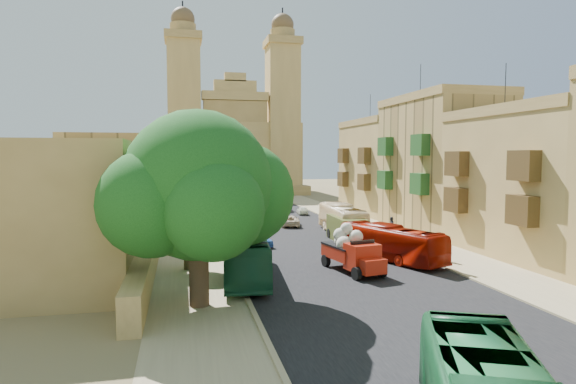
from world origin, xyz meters
name	(u,v)px	position (x,y,z in m)	size (l,w,h in m)	color
ground	(409,318)	(0.00, 0.00, 0.00)	(260.00, 260.00, 0.00)	brown
road_surface	(280,226)	(0.00, 30.00, 0.01)	(14.00, 140.00, 0.01)	black
sidewalk_east	(363,224)	(9.50, 30.00, 0.01)	(5.00, 140.00, 0.01)	#9B8B66
sidewalk_west	(190,229)	(-9.50, 30.00, 0.01)	(5.00, 140.00, 0.01)	#9B8B66
kerb_east	(342,224)	(7.00, 30.00, 0.06)	(0.25, 140.00, 0.12)	#9B8B66
kerb_west	(214,228)	(-7.00, 30.00, 0.06)	(0.25, 140.00, 0.12)	#9B8B66
townhouse_b	(537,181)	(15.95, 11.00, 5.66)	(9.00, 14.00, 14.90)	#A6864B
townhouse_c	(440,162)	(15.95, 25.00, 6.91)	(9.00, 14.00, 17.40)	tan
townhouse_d	(384,167)	(15.95, 39.00, 6.16)	(9.00, 14.00, 15.90)	#A6864B
west_wall	(155,238)	(-12.50, 20.00, 0.90)	(1.00, 40.00, 1.80)	#A6864B
west_building_low	(76,201)	(-18.00, 18.00, 4.20)	(10.00, 28.00, 8.40)	olive
west_building_mid	(119,176)	(-18.00, 44.00, 5.00)	(10.00, 22.00, 10.00)	tan
church	(232,146)	(0.00, 78.61, 9.52)	(28.00, 22.50, 36.30)	#A6864B
ficus_tree	(200,191)	(-9.41, 4.01, 5.84)	(9.87, 9.08, 9.87)	#3C2D1E
street_tree_a	(186,219)	(-10.00, 12.00, 3.39)	(3.30, 3.30, 5.07)	#3C2D1E
street_tree_b	(185,204)	(-10.00, 24.00, 3.22)	(3.13, 3.13, 4.82)	#3C2D1E
street_tree_c	(184,194)	(-10.00, 36.00, 3.15)	(3.06, 3.06, 4.71)	#3C2D1E
street_tree_d	(183,184)	(-10.00, 48.00, 3.65)	(3.54, 3.54, 5.45)	#3C2D1E
red_truck	(353,251)	(0.54, 9.07, 1.38)	(2.99, 5.62, 3.13)	#AD1E0D
olive_pickup	(347,229)	(4.02, 20.00, 1.05)	(2.48, 5.27, 2.16)	#49521E
bus_green_north	(245,253)	(-6.50, 9.35, 1.50)	(2.52, 10.79, 3.00)	#1B5638
bus_red_east	(391,243)	(4.44, 11.74, 1.27)	(2.14, 9.14, 2.55)	#8C0F02
bus_cream_east	(342,219)	(4.80, 23.58, 1.44)	(2.42, 10.34, 2.88)	#FDE0AE
car_blue_a	(259,238)	(-3.98, 19.43, 0.62)	(1.47, 3.66, 1.25)	#3F77CE
car_white_a	(235,215)	(-4.30, 35.15, 0.67)	(1.41, 4.05, 1.33)	white
car_cream	(291,221)	(1.17, 29.96, 0.57)	(1.88, 4.09, 1.14)	beige
car_dkblue	(239,203)	(-2.06, 49.53, 0.64)	(1.79, 4.39, 1.27)	navy
car_white_b	(302,210)	(4.98, 39.77, 0.54)	(1.27, 3.16, 1.08)	white
car_blue_b	(229,200)	(-2.89, 56.48, 0.57)	(1.20, 3.45, 1.14)	#467DB7
pedestrian_a	(442,249)	(8.00, 10.81, 0.85)	(0.62, 0.41, 1.70)	#242027
pedestrian_c	(391,227)	(8.60, 20.64, 0.98)	(1.15, 0.48, 1.96)	#36363E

